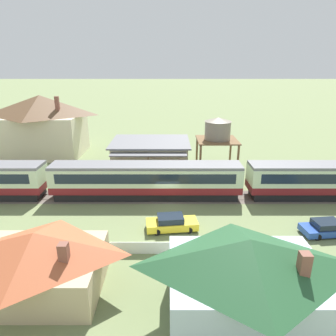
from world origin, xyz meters
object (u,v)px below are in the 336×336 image
at_px(station_house_brown_roof, 43,125).
at_px(cottage_terracotta_roof_2, 38,260).
at_px(cottage_dark_green_roof, 247,277).
at_px(passenger_train, 149,179).
at_px(parked_car_blue, 328,228).
at_px(station_building, 151,154).
at_px(parked_car_yellow, 172,223).
at_px(water_tower, 218,131).

height_order(station_house_brown_roof, cottage_terracotta_roof_2, station_house_brown_roof).
xyz_separation_m(cottage_terracotta_roof_2, cottage_dark_green_roof, (12.92, -2.20, 0.48)).
xyz_separation_m(passenger_train, station_house_brown_roof, (-18.15, 17.17, 2.81)).
distance_m(passenger_train, cottage_dark_green_roof, 18.09).
height_order(passenger_train, station_house_brown_roof, station_house_brown_roof).
height_order(cottage_terracotta_roof_2, parked_car_blue, cottage_terracotta_roof_2).
xyz_separation_m(passenger_train, cottage_terracotta_roof_2, (-6.26, -14.62, 0.02)).
relative_size(station_building, cottage_dark_green_roof, 1.16).
bearing_deg(station_building, station_house_brown_roof, 159.23).
relative_size(station_building, parked_car_yellow, 2.31).
xyz_separation_m(station_house_brown_roof, cottage_terracotta_roof_2, (11.89, -31.79, -2.79)).
distance_m(passenger_train, station_building, 10.43).
relative_size(cottage_dark_green_roof, parked_car_blue, 2.04).
height_order(passenger_train, cottage_terracotta_roof_2, cottage_terracotta_roof_2).
bearing_deg(station_house_brown_roof, passenger_train, -43.42).
distance_m(station_building, water_tower, 10.27).
distance_m(passenger_train, station_house_brown_roof, 25.14).
distance_m(station_house_brown_roof, cottage_dark_green_roof, 42.14).
bearing_deg(parked_car_blue, station_building, 125.79).
distance_m(passenger_train, parked_car_yellow, 7.60).
height_order(passenger_train, station_building, passenger_train).
bearing_deg(station_building, passenger_train, -88.13).
bearing_deg(cottage_dark_green_roof, passenger_train, 111.61).
relative_size(passenger_train, station_house_brown_roof, 4.93).
distance_m(parked_car_blue, parked_car_yellow, 13.68).
bearing_deg(parked_car_blue, cottage_terracotta_roof_2, -169.40).
bearing_deg(parked_car_blue, cottage_dark_green_roof, -142.76).
bearing_deg(passenger_train, station_building, 91.87).
bearing_deg(cottage_dark_green_roof, water_tower, 85.42).
bearing_deg(parked_car_yellow, station_building, 92.49).
bearing_deg(cottage_dark_green_roof, station_house_brown_roof, 126.13).
bearing_deg(water_tower, station_house_brown_roof, 159.88).
height_order(cottage_dark_green_roof, parked_car_blue, cottage_dark_green_roof).
relative_size(passenger_train, cottage_dark_green_roof, 6.82).
height_order(station_building, parked_car_yellow, station_building).
xyz_separation_m(passenger_train, cottage_dark_green_roof, (6.66, -16.81, 0.49)).
xyz_separation_m(station_house_brown_roof, parked_car_yellow, (20.62, -24.20, -4.35)).
xyz_separation_m(passenger_train, station_building, (-0.34, 10.42, -0.20)).
height_order(cottage_terracotta_roof_2, parked_car_yellow, cottage_terracotta_roof_2).
relative_size(passenger_train, parked_car_blue, 13.90).
distance_m(cottage_terracotta_roof_2, parked_car_blue, 23.45).
height_order(parked_car_blue, parked_car_yellow, parked_car_yellow).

